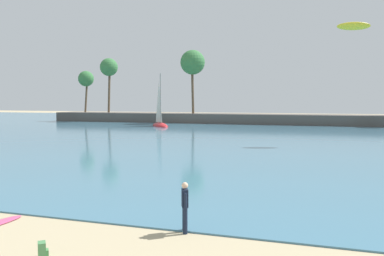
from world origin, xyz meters
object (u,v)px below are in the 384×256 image
Objects in this scene: person_at_waterline at (185,206)px; sailboat_near_shore at (160,121)px; backpack_near_kite at (42,250)px; kite_aloft_low_near_shore at (354,26)px.

person_at_waterline is 0.18× the size of sailboat_near_shore.
person_at_waterline is at bearing 46.30° from backpack_near_kite.
kite_aloft_low_near_shore reaches higher than sailboat_near_shore.
sailboat_near_shore reaches higher than person_at_waterline.
backpack_near_kite is at bearing -70.84° from sailboat_near_shore.
person_at_waterline reaches higher than backpack_near_kite.
sailboat_near_shore is 2.86× the size of kite_aloft_low_near_shore.
kite_aloft_low_near_shore is (6.83, 29.72, 10.46)m from person_at_waterline.
backpack_near_kite is 54.12m from sailboat_near_shore.
kite_aloft_low_near_shore is (27.62, -18.22, 10.47)m from sailboat_near_shore.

